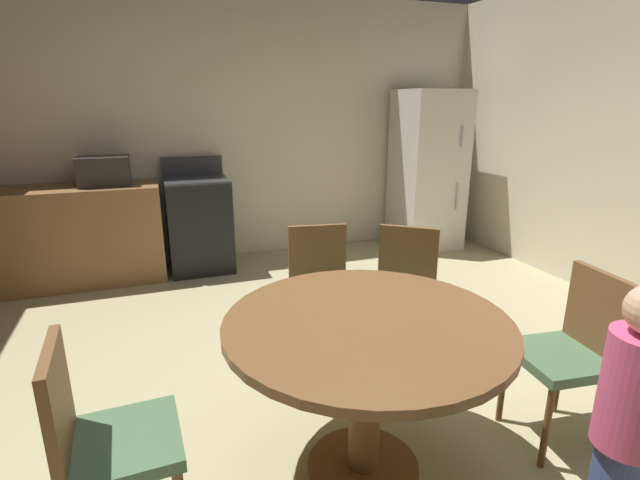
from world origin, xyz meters
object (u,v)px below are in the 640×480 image
chair_east (574,347)px  chair_northeast (404,287)px  oven_range (199,224)px  chair_north (321,285)px  refrigerator (427,170)px  chair_west (101,437)px  dining_table (366,353)px  person_child (628,425)px  microwave (104,171)px

chair_east → chair_northeast: 1.03m
oven_range → chair_north: bearing=-74.5°
chair_northeast → refrigerator: bearing=-176.4°
oven_range → chair_west: bearing=-102.0°
dining_table → chair_northeast: 1.06m
oven_range → dining_table: oven_range is taller
oven_range → chair_east: size_ratio=1.26×
chair_northeast → chair_west: (-1.70, -0.87, 0.00)m
chair_north → person_child: size_ratio=0.80×
dining_table → microwave: bearing=111.3°
microwave → chair_northeast: (1.85, -2.23, -0.53)m
chair_east → chair_north: 1.46m
refrigerator → person_child: (-1.51, -3.70, -0.30)m
microwave → chair_west: bearing=-87.4°
dining_table → person_child: (0.65, -0.70, -0.02)m
dining_table → chair_east: bearing=-6.8°
refrigerator → dining_table: size_ratio=1.45×
chair_northeast → person_child: person_child is taller
microwave → chair_west: microwave is taller
oven_range → dining_table: size_ratio=0.90×
refrigerator → person_child: 4.01m
chair_east → person_child: person_child is taller
microwave → person_child: (1.85, -3.75, -0.45)m
oven_range → refrigerator: size_ratio=0.62×
chair_northeast → chair_west: same height
chair_north → refrigerator: bearing=143.5°
dining_table → chair_northeast: (0.65, 0.82, -0.10)m
refrigerator → microwave: (-3.36, 0.05, 0.15)m
refrigerator → chair_north: bearing=-135.5°
chair_north → chair_east: bearing=46.1°
dining_table → refrigerator: bearing=54.2°
chair_north → chair_west: size_ratio=1.00×
chair_north → person_child: 1.81m
chair_east → chair_northeast: (-0.39, 0.95, 0.00)m
oven_range → chair_north: (0.56, -2.02, 0.03)m
chair_northeast → chair_east: bearing=60.8°
chair_northeast → microwave: bearing=-102.0°
refrigerator → microwave: refrigerator is taller
dining_table → chair_north: (0.17, 1.04, -0.10)m
refrigerator → dining_table: bearing=-125.8°
chair_east → chair_north: (-0.88, 1.16, 0.00)m
chair_west → person_child: size_ratio=0.80×
person_child → chair_east: bearing=-77.2°
refrigerator → chair_north: (-2.00, -1.97, -0.38)m
oven_range → chair_west: (-0.66, -3.10, 0.03)m
oven_range → dining_table: bearing=-82.7°
oven_range → chair_west: size_ratio=1.26×
microwave → chair_northeast: bearing=-50.4°
oven_range → chair_east: (1.44, -3.18, 0.03)m
chair_northeast → person_child: 1.53m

